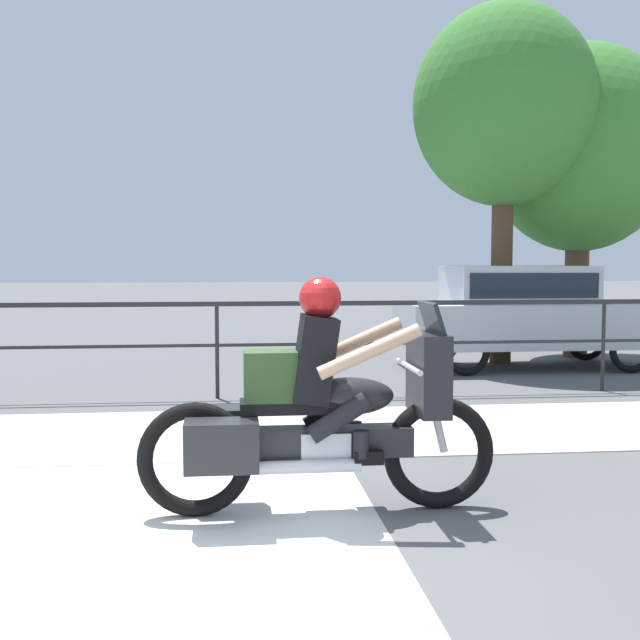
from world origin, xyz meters
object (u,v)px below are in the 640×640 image
object	(u,v)px
motorcycle	(318,410)
parked_car	(526,310)
tree_behind_sign	(580,150)
tree_behind_car	(504,107)

from	to	relation	value
motorcycle	parked_car	xyz separation A→B (m)	(4.16, 7.07, 0.23)
motorcycle	tree_behind_sign	xyz separation A→B (m)	(5.60, 8.40, 2.99)
motorcycle	tree_behind_car	size ratio (longest dim) A/B	0.41
motorcycle	tree_behind_sign	bearing A→B (deg)	53.12
parked_car	tree_behind_sign	xyz separation A→B (m)	(1.44, 1.33, 2.76)
motorcycle	tree_behind_car	distance (m)	9.40
tree_behind_sign	tree_behind_car	bearing A→B (deg)	-157.56
motorcycle	tree_behind_car	xyz separation A→B (m)	(3.97, 7.73, 3.58)
motorcycle	parked_car	size ratio (longest dim) A/B	0.58
tree_behind_sign	tree_behind_car	distance (m)	1.86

